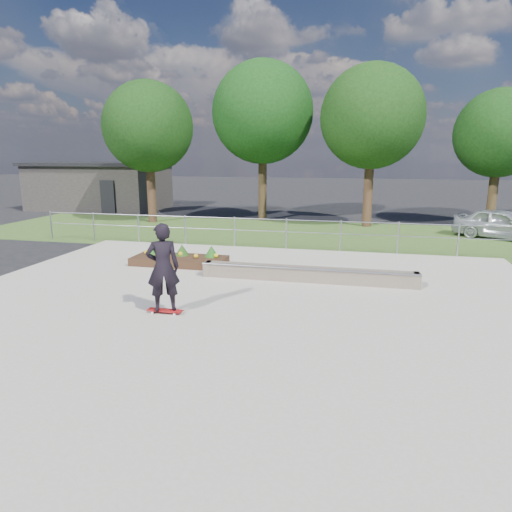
# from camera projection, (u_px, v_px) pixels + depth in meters

# --- Properties ---
(ground) EXTENTS (120.00, 120.00, 0.00)m
(ground) POSITION_uv_depth(u_px,v_px,m) (232.00, 319.00, 10.00)
(ground) COLOR black
(ground) RESTS_ON ground
(grass_verge) EXTENTS (30.00, 8.00, 0.02)m
(grass_verge) POSITION_uv_depth(u_px,v_px,m) (298.00, 234.00, 20.47)
(grass_verge) COLOR #365321
(grass_verge) RESTS_ON ground
(concrete_slab) EXTENTS (15.00, 15.00, 0.06)m
(concrete_slab) POSITION_uv_depth(u_px,v_px,m) (232.00, 318.00, 10.00)
(concrete_slab) COLOR #A59F92
(concrete_slab) RESTS_ON ground
(fence) EXTENTS (20.06, 0.06, 1.20)m
(fence) POSITION_uv_depth(u_px,v_px,m) (286.00, 230.00, 16.97)
(fence) COLOR #96989E
(fence) RESTS_ON ground
(building) EXTENTS (8.40, 5.40, 3.00)m
(building) POSITION_uv_depth(u_px,v_px,m) (100.00, 185.00, 29.81)
(building) COLOR #2C2927
(building) RESTS_ON ground
(tree_far_left) EXTENTS (4.55, 4.55, 7.15)m
(tree_far_left) POSITION_uv_depth(u_px,v_px,m) (148.00, 127.00, 23.03)
(tree_far_left) COLOR #372116
(tree_far_left) RESTS_ON ground
(tree_mid_left) EXTENTS (5.25, 5.25, 8.25)m
(tree_mid_left) POSITION_uv_depth(u_px,v_px,m) (263.00, 113.00, 23.58)
(tree_mid_left) COLOR black
(tree_mid_left) RESTS_ON ground
(tree_mid_right) EXTENTS (4.90, 4.90, 7.70)m
(tree_mid_right) POSITION_uv_depth(u_px,v_px,m) (372.00, 117.00, 21.53)
(tree_mid_right) COLOR #382216
(tree_mid_right) RESTS_ON ground
(tree_far_right) EXTENTS (4.20, 4.20, 6.60)m
(tree_far_right) POSITION_uv_depth(u_px,v_px,m) (499.00, 134.00, 21.83)
(tree_far_right) COLOR #362615
(tree_far_right) RESTS_ON ground
(grind_ledge) EXTENTS (6.00, 0.44, 0.43)m
(grind_ledge) POSITION_uv_depth(u_px,v_px,m) (307.00, 274.00, 12.70)
(grind_ledge) COLOR brown
(grind_ledge) RESTS_ON concrete_slab
(planter_bed) EXTENTS (3.00, 1.20, 0.61)m
(planter_bed) POSITION_uv_depth(u_px,v_px,m) (180.00, 259.00, 14.68)
(planter_bed) COLOR black
(planter_bed) RESTS_ON concrete_slab
(skateboarder) EXTENTS (0.85, 0.73, 2.04)m
(skateboarder) POSITION_uv_depth(u_px,v_px,m) (163.00, 268.00, 9.95)
(skateboarder) COLOR white
(skateboarder) RESTS_ON concrete_slab
(parked_car) EXTENTS (4.04, 3.16, 1.29)m
(parked_car) POSITION_uv_depth(u_px,v_px,m) (502.00, 224.00, 19.23)
(parked_car) COLOR silver
(parked_car) RESTS_ON ground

